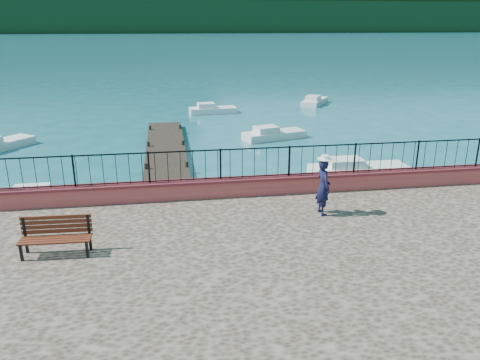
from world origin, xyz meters
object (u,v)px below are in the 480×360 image
object	(u,v)px
boat_0	(47,196)
person	(323,187)
boat_2	(274,132)
boat_5	(315,99)
park_bench	(57,244)
boat_4	(213,108)
boat_1	(359,166)

from	to	relation	value
boat_0	person	bearing A→B (deg)	-30.77
boat_2	boat_5	xyz separation A→B (m)	(6.01, 11.17, 0.00)
boat_0	boat_2	distance (m)	13.92
person	boat_0	bearing A→B (deg)	56.68
boat_2	boat_0	bearing A→B (deg)	-155.54
park_bench	boat_4	bearing A→B (deg)	77.88
person	boat_4	bearing A→B (deg)	-1.56
park_bench	boat_4	distance (m)	24.71
boat_2	boat_4	bearing A→B (deg)	91.90
boat_0	boat_5	size ratio (longest dim) A/B	1.02
park_bench	boat_1	size ratio (longest dim) A/B	0.38
boat_0	boat_4	xyz separation A→B (m)	(7.95, 17.50, 0.00)
person	boat_1	bearing A→B (deg)	-34.45
boat_0	boat_2	bearing A→B (deg)	38.94
boat_1	boat_2	size ratio (longest dim) A/B	1.20
boat_1	boat_0	bearing A→B (deg)	-171.44
boat_5	boat_1	bearing A→B (deg)	-157.73
person	boat_0	xyz separation A→B (m)	(-8.79, 5.00, -1.62)
person	boat_4	xyz separation A→B (m)	(-0.84, 22.50, -1.62)
person	boat_2	xyz separation A→B (m)	(1.86, 13.96, -1.62)
person	boat_0	size ratio (longest dim) A/B	0.45
person	boat_4	world-z (taller)	person
boat_0	boat_4	bearing A→B (deg)	64.42
boat_1	boat_5	world-z (taller)	same
park_bench	boat_2	size ratio (longest dim) A/B	0.46
boat_2	boat_5	world-z (taller)	same
park_bench	boat_5	distance (m)	30.45
boat_1	boat_5	size ratio (longest dim) A/B	1.23
boat_0	boat_5	distance (m)	26.13
boat_0	boat_2	world-z (taller)	same
park_bench	boat_1	distance (m)	13.78
person	boat_4	distance (m)	22.57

